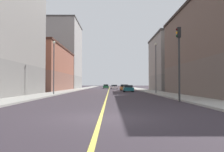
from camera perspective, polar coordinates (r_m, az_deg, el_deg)
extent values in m
plane|color=#332A32|center=(11.01, -2.73, -9.93)|extent=(400.00, 400.00, 0.00)
cube|color=#9E9B93|center=(60.43, 7.15, -3.24)|extent=(3.31, 168.00, 0.15)
cube|color=#9E9B93|center=(60.55, -8.68, -3.23)|extent=(3.31, 168.00, 0.15)
cube|color=#E5D14C|center=(59.92, -0.77, -3.33)|extent=(0.16, 154.00, 0.01)
cube|color=brown|center=(33.12, 24.83, -0.74)|extent=(9.14, 23.93, 4.19)
cube|color=brown|center=(33.70, 24.70, 9.03)|extent=(9.14, 23.93, 7.24)
cube|color=#2B221D|center=(34.62, 24.61, 15.25)|extent=(9.44, 24.23, 0.40)
cube|color=slate|center=(54.11, 14.75, -1.63)|extent=(9.14, 14.96, 3.42)
cube|color=gray|center=(54.44, 14.70, 4.51)|extent=(9.14, 14.96, 8.23)
cube|color=#3B3937|center=(55.08, 14.67, 8.98)|extent=(9.44, 15.26, 0.40)
cube|color=brown|center=(56.73, -15.66, -1.35)|extent=(9.14, 25.45, 3.96)
cube|color=#93513D|center=(56.96, -15.62, 3.38)|extent=(9.14, 25.45, 5.44)
cube|color=#42241B|center=(57.30, -15.60, 6.29)|extent=(9.44, 25.75, 0.40)
cube|color=gray|center=(79.15, -11.26, -1.48)|extent=(9.14, 18.44, 4.03)
cube|color=#9E9993|center=(79.91, -11.21, 6.08)|extent=(9.14, 18.44, 17.01)
cube|color=#474442|center=(81.56, -11.17, 12.15)|extent=(9.44, 18.74, 0.40)
cylinder|color=#2D2D2D|center=(21.03, 15.69, 1.42)|extent=(0.16, 0.16, 5.45)
cube|color=black|center=(21.45, 15.62, 9.92)|extent=(0.28, 0.32, 0.90)
sphere|color=#320404|center=(21.46, 15.19, 10.65)|extent=(0.20, 0.20, 0.20)
sphere|color=orange|center=(21.40, 15.20, 9.92)|extent=(0.20, 0.20, 0.20)
sphere|color=black|center=(21.35, 15.21, 9.18)|extent=(0.20, 0.20, 0.20)
cylinder|color=#4C4C51|center=(36.58, 10.39, 1.65)|extent=(0.14, 0.14, 7.23)
sphere|color=#EAEACC|center=(37.00, 10.36, 7.48)|extent=(0.36, 0.36, 0.36)
cylinder|color=#4C4C51|center=(33.44, -13.68, 1.71)|extent=(0.14, 0.14, 6.90)
sphere|color=#EAEACC|center=(33.85, -13.63, 7.80)|extent=(0.36, 0.36, 0.36)
cube|color=#1E6B38|center=(78.38, -1.48, -2.60)|extent=(1.84, 4.61, 0.63)
cube|color=black|center=(78.28, -1.48, -2.19)|extent=(1.56, 2.23, 0.50)
cylinder|color=black|center=(79.79, -2.05, -2.74)|extent=(0.24, 0.65, 0.64)
cylinder|color=black|center=(79.81, -0.94, -2.74)|extent=(0.24, 0.65, 0.64)
cylinder|color=black|center=(76.97, -2.05, -2.77)|extent=(0.24, 0.65, 0.64)
cylinder|color=black|center=(76.98, -0.90, -2.77)|extent=(0.24, 0.65, 0.64)
cube|color=white|center=(70.64, 0.52, -2.70)|extent=(1.88, 4.50, 0.58)
cube|color=black|center=(70.81, 0.52, -2.28)|extent=(1.64, 1.92, 0.44)
cylinder|color=black|center=(72.03, -0.18, -2.84)|extent=(0.22, 0.64, 0.64)
cylinder|color=black|center=(72.06, 1.18, -2.84)|extent=(0.22, 0.64, 0.64)
cylinder|color=black|center=(69.24, -0.16, -2.88)|extent=(0.22, 0.64, 0.64)
cylinder|color=black|center=(69.27, 1.25, -2.87)|extent=(0.22, 0.64, 0.64)
cube|color=orange|center=(55.56, 2.93, -2.89)|extent=(1.95, 4.64, 0.65)
cube|color=black|center=(55.56, 2.92, -2.29)|extent=(1.63, 2.27, 0.51)
cylinder|color=black|center=(56.90, 1.99, -3.09)|extent=(0.25, 0.65, 0.64)
cylinder|color=black|center=(57.06, 3.57, -3.09)|extent=(0.25, 0.65, 0.64)
cylinder|color=black|center=(54.08, 2.25, -3.16)|extent=(0.25, 0.65, 0.64)
cylinder|color=black|center=(54.25, 3.91, -3.15)|extent=(0.25, 0.65, 0.64)
cube|color=#196670|center=(46.59, 3.86, -3.10)|extent=(1.88, 4.59, 0.63)
cube|color=black|center=(46.76, 3.84, -2.44)|extent=(1.62, 2.25, 0.44)
cylinder|color=black|center=(47.94, 2.73, -3.32)|extent=(0.23, 0.64, 0.64)
cylinder|color=black|center=(48.08, 4.68, -3.32)|extent=(0.23, 0.64, 0.64)
cylinder|color=black|center=(45.12, 2.98, -3.42)|extent=(0.23, 0.64, 0.64)
cylinder|color=black|center=(45.27, 5.05, -3.41)|extent=(0.23, 0.64, 0.64)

